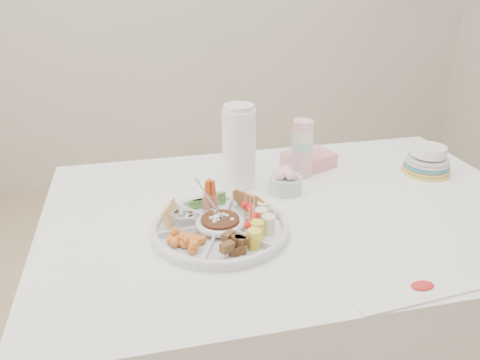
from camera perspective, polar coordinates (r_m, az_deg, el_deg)
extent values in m
cube|color=white|center=(1.68, 5.97, -14.89)|extent=(1.52, 1.02, 0.76)
cylinder|color=white|center=(1.31, -2.42, -5.57)|extent=(0.42, 0.42, 0.04)
cylinder|color=#502B13|center=(1.31, -2.42, -5.28)|extent=(0.12, 0.12, 0.04)
cylinder|color=beige|center=(1.65, 7.58, 4.00)|extent=(0.08, 0.08, 0.21)
cylinder|color=white|center=(1.54, -0.13, 4.19)|extent=(0.13, 0.13, 0.29)
cylinder|color=#B0DAC7|center=(1.55, 5.59, -0.07)|extent=(0.13, 0.13, 0.08)
cube|color=pink|center=(1.77, 8.36, 2.51)|extent=(0.20, 0.19, 0.05)
cylinder|color=yellow|center=(1.81, 21.91, 2.44)|extent=(0.22, 0.22, 0.11)
cube|color=silver|center=(1.18, 20.06, -12.43)|extent=(0.31, 0.13, 0.01)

